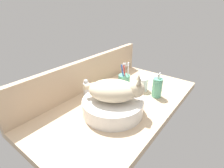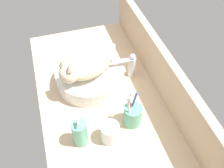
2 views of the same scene
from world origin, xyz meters
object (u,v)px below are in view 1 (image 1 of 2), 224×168
Objects in this scene: cat at (115,90)px; soap_dispenser at (157,87)px; sink_basin at (113,106)px; water_glass at (142,85)px; toothbrush_cup at (124,81)px; faucet at (88,89)px.

cat is 1.93× the size of soap_dispenser.
sink_basin is 3.75× the size of water_glass.
water_glass reaches higher than sink_basin.
cat is 1.61× the size of toothbrush_cup.
cat is 31.07cm from toothbrush_cup.
faucet is (1.02, 19.70, 3.32)cm from sink_basin.
toothbrush_cup is (27.88, 11.44, 1.20)cm from sink_basin.
cat reaches higher than toothbrush_cup.
toothbrush_cup is (26.86, -8.26, -2.12)cm from faucet.
cat reaches higher than faucet.
toothbrush_cup is at bearing 24.87° from cat.
faucet is (0.25, 20.82, -6.42)cm from cat.
soap_dispenser is (29.88, -10.28, -7.44)cm from cat.
toothbrush_cup is 2.15× the size of water_glass.
sink_basin is 9.84cm from cat.
soap_dispenser reaches higher than sink_basin.
cat is at bearing -55.55° from sink_basin.
cat is at bearing 161.02° from soap_dispenser.
toothbrush_cup reaches higher than water_glass.
toothbrush_cup reaches higher than sink_basin.
water_glass is at bearing 0.27° from sink_basin.
sink_basin is at bearing -179.73° from water_glass.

